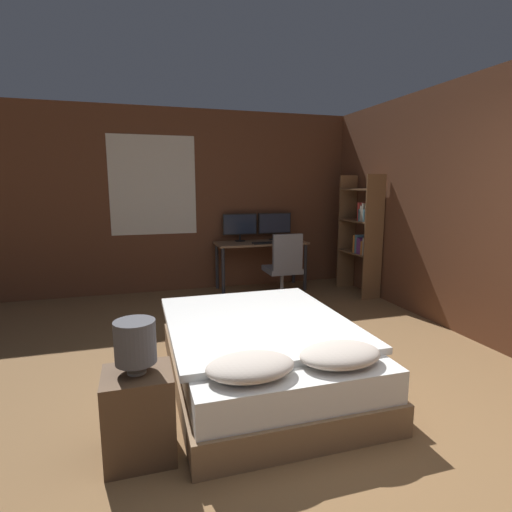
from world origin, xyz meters
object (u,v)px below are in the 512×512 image
Objects in this scene: bookshelf at (363,231)px; desk at (261,248)px; bedside_lamp at (135,342)px; computer_mouse at (281,242)px; monitor_left at (240,225)px; bed at (262,353)px; office_chair at (283,274)px; monitor_right at (275,224)px; keyboard at (264,243)px; nightstand at (139,415)px.

desk is at bearing 152.53° from bookshelf.
computer_mouse is (2.11, 3.33, 0.04)m from bedside_lamp.
monitor_left is at bearing 147.22° from computer_mouse.
bedside_lamp is at bearing -145.40° from bed.
bed is 2.10× the size of office_chair.
bed is 2.95m from computer_mouse.
monitor_right is (0.57, 0.00, 0.00)m from monitor_left.
bed is 1.45× the size of desk.
bedside_lamp reaches higher than keyboard.
desk reaches higher than bed.
computer_mouse is (-0.01, -0.36, -0.23)m from monitor_right.
bed is 2.37m from office_chair.
office_chair is at bearing 55.18° from nightstand.
bedside_lamp is 0.33× the size of office_chair.
monitor_right reaches higher than keyboard.
nightstand is at bearing -118.95° from keyboard.
keyboard is at bearing 180.00° from computer_mouse.
monitor_left reaches higher than office_chair.
monitor_right is 1.36m from bookshelf.
bedside_lamp is at bearing -122.36° from computer_mouse.
keyboard reaches higher than bed.
monitor_right is (1.17, 3.03, 0.73)m from bed.
office_chair reaches higher than desk.
bookshelf reaches higher than bed.
nightstand is at bearing -138.36° from bookshelf.
keyboard is at bearing -90.00° from desk.
monitor_right is (2.13, 3.69, 0.72)m from nightstand.
bookshelf is at bearing 44.29° from bed.
bookshelf is at bearing -39.79° from monitor_right.
office_chair reaches higher than keyboard.
nightstand is 4.07m from monitor_left.
keyboard is at bearing -51.44° from monitor_left.
bookshelf reaches higher than monitor_right.
desk is at bearing -32.34° from monitor_left.
bed is at bearing -101.24° from monitor_left.
bedside_lamp is 3.95m from computer_mouse.
desk is at bearing 62.28° from nightstand.
bedside_lamp is at bearing -117.72° from desk.
desk is 1.53m from bookshelf.
nightstand is 4.32m from monitor_right.
bed is 3.78× the size of nightstand.
keyboard is 0.27m from computer_mouse.
computer_mouse is 0.04× the size of bookshelf.
keyboard is (0.00, -0.18, 0.11)m from desk.
bedside_lamp is (-0.96, -0.66, 0.46)m from bed.
desk is 1.45× the size of office_chair.
office_chair reaches higher than computer_mouse.
computer_mouse is at bearing 154.10° from bookshelf.
bedside_lamp is 3.43m from office_chair.
bookshelf is at bearing -21.18° from keyboard.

